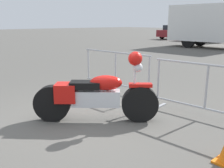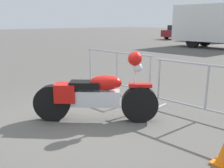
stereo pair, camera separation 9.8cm
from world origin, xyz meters
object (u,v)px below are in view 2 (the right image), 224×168
Objects in this scene: crowd_barrier_near at (117,71)px; parked_car_maroon at (181,32)px; parked_car_red at (202,33)px; motorcycle at (95,95)px; crowd_barrier_far at (207,91)px.

parked_car_maroon reaches higher than crowd_barrier_near.
parked_car_red is at bearing -87.89° from parked_car_maroon.
motorcycle is 0.84× the size of crowd_barrier_far.
crowd_barrier_far is 0.49× the size of parked_car_maroon.
crowd_barrier_near and crowd_barrier_far have the same top height.
motorcycle is 0.41× the size of parked_car_maroon.
crowd_barrier_near is 0.50× the size of parked_car_red.
motorcycle is at bearing -143.24° from parked_car_maroon.
motorcycle is at bearing -52.15° from crowd_barrier_near.
parked_car_maroon reaches higher than parked_car_red.
parked_car_maroon is 2.62m from parked_car_red.
parked_car_red reaches higher than motorcycle.
parked_car_red is (2.61, -0.15, -0.00)m from parked_car_maroon.
parked_car_red is (-10.02, 20.56, 0.23)m from motorcycle.
motorcycle is 24.26m from parked_car_maroon.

